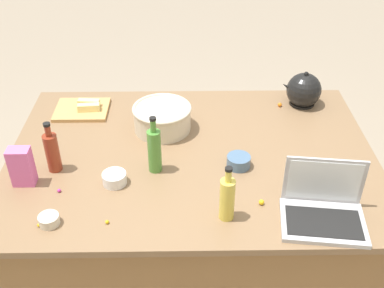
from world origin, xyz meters
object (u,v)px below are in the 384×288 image
Objects in this scene: ramekin_small at (114,178)px; cutting_board at (82,110)px; kettle at (304,91)px; laptop at (323,208)px; mixing_bowl_large at (162,118)px; bottle_oil at (227,198)px; butter_stick_left at (89,103)px; ramekin_medium at (239,161)px; bottle_olive at (154,150)px; butter_stick_right at (89,107)px; bottle_soy at (52,151)px; ramekin_wide at (49,220)px; candy_bag at (22,167)px.

cutting_board is at bearing -67.67° from ramekin_small.
laptop is at bearing 83.21° from kettle.
mixing_bowl_large is 1.32× the size of kettle.
bottle_oil reaches higher than butter_stick_left.
bottle_oil reaches higher than cutting_board.
laptop is 3.38× the size of ramekin_small.
bottle_olive is at bearing 2.92° from ramekin_medium.
ramekin_medium is at bearing 147.91° from butter_stick_right.
ramekin_medium reaches higher than ramekin_small.
kettle is 1.11m from butter_stick_left.
laptop is at bearing 131.70° from ramekin_medium.
kettle is at bearing -125.97° from ramekin_medium.
kettle is (-1.17, -0.54, -0.01)m from bottle_soy.
ramekin_wide is (0.38, 0.32, -0.09)m from bottle_olive.
ramekin_wide is at bearing 89.13° from butter_stick_left.
ramekin_small is at bearing -14.79° from laptop.
cutting_board is at bearing -88.38° from ramekin_wide.
kettle is 1.11m from butter_stick_right.
butter_stick_right is 1.07× the size of ramekin_medium.
ramekin_wide is at bearing 98.75° from bottle_soy.
ramekin_wide is (0.22, 0.23, -0.01)m from ramekin_small.
butter_stick_left is 0.64m from ramekin_small.
bottle_soy reaches higher than laptop.
laptop is at bearing 163.81° from bottle_soy.
mixing_bowl_large is 1.20× the size of bottle_soy.
kettle reaches higher than butter_stick_left.
bottle_soy is 0.77m from bottle_oil.
ramekin_small is (-0.27, 0.10, -0.07)m from bottle_soy.
mixing_bowl_large is 0.32m from bottle_olive.
ramekin_small is at bearing 35.13° from kettle.
bottle_soy is (1.07, -0.31, 0.05)m from laptop.
bottle_olive is 1.55× the size of candy_bag.
kettle reaches higher than cutting_board.
mixing_bowl_large is at bearing -44.86° from laptop.
ramekin_wide is (-0.05, 0.33, -0.07)m from bottle_soy.
butter_stick_right is (0.64, -0.76, -0.06)m from bottle_oil.
cutting_board is at bearing -31.90° from ramekin_medium.
bottle_oil is 0.96m from kettle.
ramekin_medium is at bearing -179.40° from bottle_soy.
ramekin_small is (-0.20, 0.56, -0.01)m from butter_stick_right.
candy_bag is (0.37, -0.01, 0.06)m from ramekin_small.
ramekin_wide is at bearing 47.26° from ramekin_small.
candy_bag reaches higher than butter_stick_right.
cutting_board is (0.68, -0.79, -0.09)m from bottle_oil.
bottle_soy is (0.45, 0.31, 0.03)m from mixing_bowl_large.
mixing_bowl_large reaches higher than ramekin_medium.
bottle_oil is 0.50m from ramekin_small.
bottle_soy is 0.49m from cutting_board.
ramekin_medium is (-0.34, 0.30, -0.04)m from mixing_bowl_large.
bottle_soy reaches higher than kettle.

